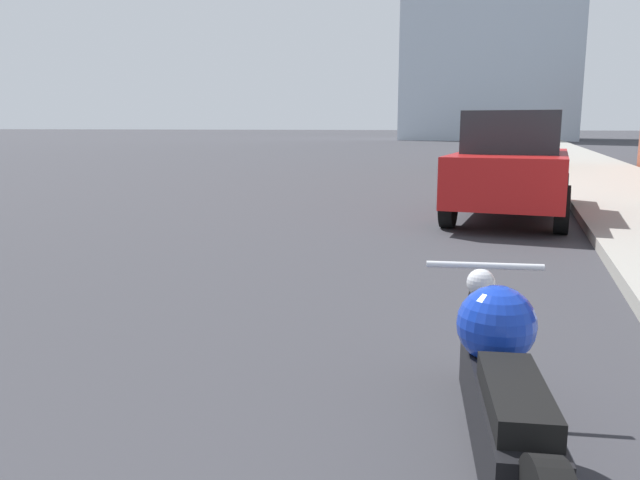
{
  "coord_description": "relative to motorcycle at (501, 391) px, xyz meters",
  "views": [
    {
      "loc": [
        3.0,
        1.79,
        1.52
      ],
      "look_at": [
        1.45,
        6.71,
        0.57
      ],
      "focal_mm": 35.0,
      "sensor_mm": 36.0,
      "label": 1
    }
  ],
  "objects": [
    {
      "name": "sidewalk",
      "position": [
        2.46,
        35.57,
        -0.32
      ],
      "size": [
        2.91,
        240.0,
        0.15
      ],
      "color": "gray",
      "rests_on": "ground_plane"
    },
    {
      "name": "motorcycle",
      "position": [
        0.0,
        0.0,
        0.0
      ],
      "size": [
        0.68,
        2.44,
        0.8
      ],
      "rotation": [
        0.0,
        0.0,
        0.16
      ],
      "color": "black",
      "rests_on": "ground_plane"
    },
    {
      "name": "parked_car_red",
      "position": [
        -0.06,
        7.98,
        0.48
      ],
      "size": [
        1.97,
        4.07,
        1.74
      ],
      "rotation": [
        0.0,
        0.0,
        -0.06
      ],
      "color": "red",
      "rests_on": "ground_plane"
    },
    {
      "name": "parked_car_green",
      "position": [
        -0.14,
        20.45,
        0.38
      ],
      "size": [
        2.08,
        3.91,
        1.55
      ],
      "rotation": [
        0.0,
        0.0,
        0.06
      ],
      "color": "#1E6B33",
      "rests_on": "ground_plane"
    },
    {
      "name": "parked_car_silver",
      "position": [
        -0.27,
        32.46,
        0.44
      ],
      "size": [
        1.9,
        4.32,
        1.7
      ],
      "rotation": [
        0.0,
        0.0,
        0.02
      ],
      "color": "#BCBCC1",
      "rests_on": "ground_plane"
    },
    {
      "name": "parked_car_blue",
      "position": [
        -0.19,
        44.73,
        0.47
      ],
      "size": [
        2.08,
        4.21,
        1.72
      ],
      "rotation": [
        0.0,
        0.0,
        -0.05
      ],
      "color": "#1E3899",
      "rests_on": "ground_plane"
    }
  ]
}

